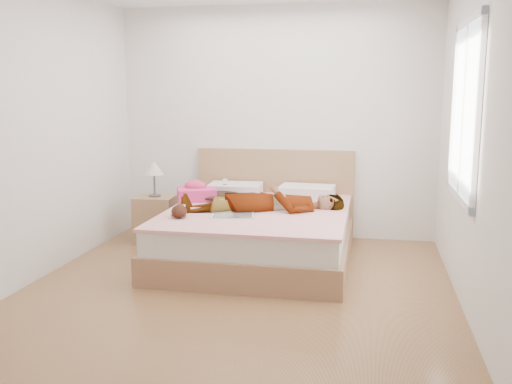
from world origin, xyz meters
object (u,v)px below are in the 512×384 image
at_px(magazine, 233,215).
at_px(nightstand, 155,215).
at_px(phone, 225,182).
at_px(towel, 196,192).
at_px(woman, 264,198).
at_px(bed, 260,230).
at_px(plush_toy, 179,211).
at_px(coffee_mug, 221,205).

relative_size(magazine, nightstand, 0.49).
bearing_deg(phone, towel, 179.93).
bearing_deg(woman, phone, -143.35).
bearing_deg(nightstand, bed, -15.99).
xyz_separation_m(bed, plush_toy, (-0.63, -0.60, 0.30)).
height_order(towel, nightstand, nightstand).
height_order(magazine, nightstand, nightstand).
relative_size(woman, magazine, 3.65).
relative_size(woman, nightstand, 1.79).
bearing_deg(phone, woman, -53.35).
height_order(phone, towel, phone).
height_order(towel, plush_toy, towel).
height_order(coffee_mug, nightstand, nightstand).
bearing_deg(magazine, plush_toy, -160.78).
xyz_separation_m(phone, bed, (0.44, -0.34, -0.43)).
bearing_deg(plush_toy, towel, 96.94).
xyz_separation_m(plush_toy, nightstand, (-0.61, 0.95, -0.27)).
height_order(magazine, plush_toy, plush_toy).
bearing_deg(magazine, coffee_mug, 127.43).
xyz_separation_m(towel, plush_toy, (0.10, -0.86, -0.02)).
bearing_deg(bed, magazine, -111.56).
xyz_separation_m(woman, coffee_mug, (-0.40, -0.16, -0.06)).
xyz_separation_m(woman, plush_toy, (-0.69, -0.54, -0.05)).
height_order(phone, bed, bed).
bearing_deg(towel, woman, -22.10).
relative_size(bed, towel, 4.28).
bearing_deg(nightstand, plush_toy, -57.37).
height_order(magazine, coffee_mug, coffee_mug).
bearing_deg(towel, magazine, -50.95).
xyz_separation_m(bed, nightstand, (-1.24, 0.36, 0.02)).
distance_m(towel, plush_toy, 0.87).
bearing_deg(coffee_mug, plush_toy, -127.94).
xyz_separation_m(bed, towel, (-0.74, 0.26, 0.32)).
xyz_separation_m(magazine, plush_toy, (-0.46, -0.16, 0.06)).
bearing_deg(magazine, bed, 68.44).
distance_m(phone, magazine, 0.84).
bearing_deg(woman, nightstand, -122.40).
distance_m(woman, plush_toy, 0.88).
bearing_deg(woman, bed, -151.03).
xyz_separation_m(woman, nightstand, (-1.30, 0.42, -0.32)).
xyz_separation_m(phone, coffee_mug, (0.10, -0.56, -0.14)).
bearing_deg(magazine, phone, 109.30).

